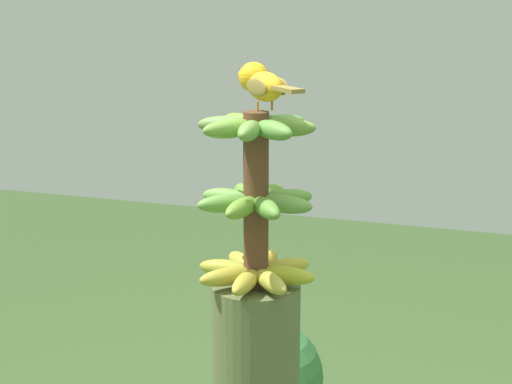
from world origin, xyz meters
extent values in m
cylinder|color=brown|center=(0.00, 0.00, 1.16)|extent=(0.05, 0.05, 0.36)
ellipsoid|color=#ABB02A|center=(0.06, 0.00, 1.01)|extent=(0.12, 0.04, 0.04)
ellipsoid|color=gold|center=(0.05, 0.05, 1.01)|extent=(0.11, 0.11, 0.04)
ellipsoid|color=gold|center=(0.00, 0.06, 1.01)|extent=(0.04, 0.12, 0.04)
ellipsoid|color=gold|center=(-0.05, 0.05, 1.01)|extent=(0.11, 0.11, 0.04)
ellipsoid|color=#A8AB35|center=(-0.06, 0.00, 1.01)|extent=(0.12, 0.04, 0.04)
ellipsoid|color=gold|center=(-0.05, -0.05, 1.01)|extent=(0.11, 0.11, 0.04)
ellipsoid|color=gold|center=(0.00, -0.06, 1.01)|extent=(0.04, 0.12, 0.04)
ellipsoid|color=gold|center=(0.05, -0.05, 1.01)|extent=(0.11, 0.11, 0.04)
ellipsoid|color=olive|center=(-0.01, -0.06, 1.16)|extent=(0.05, 0.13, 0.04)
ellipsoid|color=#5E9036|center=(0.04, -0.05, 1.16)|extent=(0.10, 0.12, 0.04)
ellipsoid|color=#669641|center=(0.06, -0.01, 1.16)|extent=(0.13, 0.05, 0.04)
ellipsoid|color=#5F9A39|center=(0.05, 0.04, 1.16)|extent=(0.12, 0.10, 0.04)
ellipsoid|color=olive|center=(0.01, 0.06, 1.16)|extent=(0.05, 0.13, 0.04)
ellipsoid|color=#619733|center=(-0.04, 0.05, 1.16)|extent=(0.10, 0.12, 0.04)
ellipsoid|color=#689D42|center=(-0.06, 0.01, 1.16)|extent=(0.13, 0.05, 0.04)
ellipsoid|color=#659D3F|center=(-0.05, -0.04, 1.16)|extent=(0.12, 0.10, 0.04)
ellipsoid|color=olive|center=(0.06, 0.01, 1.31)|extent=(0.13, 0.05, 0.04)
ellipsoid|color=#619942|center=(0.04, 0.05, 1.31)|extent=(0.10, 0.12, 0.04)
ellipsoid|color=#5C8F45|center=(-0.01, 0.06, 1.31)|extent=(0.05, 0.13, 0.04)
ellipsoid|color=olive|center=(-0.05, 0.04, 1.31)|extent=(0.12, 0.10, 0.04)
ellipsoid|color=olive|center=(-0.06, -0.01, 1.31)|extent=(0.13, 0.05, 0.04)
ellipsoid|color=#6E9D3A|center=(-0.04, -0.05, 1.31)|extent=(0.10, 0.12, 0.04)
ellipsoid|color=#699C43|center=(0.01, -0.06, 1.31)|extent=(0.05, 0.13, 0.04)
ellipsoid|color=#5D933D|center=(0.05, -0.04, 1.31)|extent=(0.12, 0.10, 0.04)
cone|color=brown|center=(-0.01, 0.03, 1.17)|extent=(0.04, 0.04, 0.06)
cylinder|color=#C68933|center=(0.02, 0.03, 1.35)|extent=(0.00, 0.00, 0.02)
cylinder|color=#C68933|center=(0.00, 0.01, 1.35)|extent=(0.01, 0.01, 0.02)
ellipsoid|color=gold|center=(0.01, 0.02, 1.39)|extent=(0.12, 0.11, 0.06)
ellipsoid|color=olive|center=(0.03, 0.03, 1.39)|extent=(0.07, 0.06, 0.04)
ellipsoid|color=olive|center=(0.00, 0.00, 1.39)|extent=(0.07, 0.06, 0.04)
cube|color=olive|center=(0.08, -0.04, 1.39)|extent=(0.08, 0.08, 0.01)
sphere|color=gold|center=(-0.02, 0.05, 1.40)|extent=(0.06, 0.06, 0.06)
sphere|color=black|center=(-0.04, 0.04, 1.41)|extent=(0.01, 0.01, 0.01)
cone|color=orange|center=(-0.05, 0.08, 1.40)|extent=(0.04, 0.04, 0.02)
sphere|color=#387A3D|center=(-0.29, 0.97, 0.26)|extent=(0.40, 0.40, 0.40)
camera|label=1|loc=(0.49, -1.43, 1.55)|focal=54.50mm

